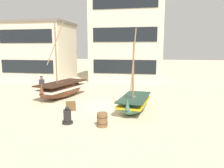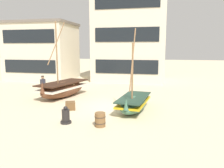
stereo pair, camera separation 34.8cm
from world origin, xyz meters
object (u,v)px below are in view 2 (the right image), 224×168
object	(u,v)px
fishing_boat_near_left	(134,103)
fisherman_by_hull	(43,87)
fishing_boat_centre_large	(63,89)
wooden_barrel	(100,120)
harbor_building_annex	(43,51)
capstan_winch	(66,116)
cargo_crate	(70,106)
harbor_building_main	(130,36)

from	to	relation	value
fishing_boat_near_left	fisherman_by_hull	distance (m)	7.77
fishing_boat_centre_large	wooden_barrel	distance (m)	7.37
fisherman_by_hull	harbor_building_annex	size ratio (longest dim) A/B	0.22
capstan_winch	harbor_building_annex	bearing A→B (deg)	122.99
harbor_building_annex	fisherman_by_hull	bearing A→B (deg)	-60.75
fishing_boat_centre_large	capstan_winch	xyz separation A→B (m)	(2.76, -5.64, -0.30)
wooden_barrel	cargo_crate	world-z (taller)	wooden_barrel
capstan_winch	cargo_crate	size ratio (longest dim) A/B	1.51
cargo_crate	fishing_boat_near_left	bearing A→B (deg)	8.08
fishing_boat_centre_large	fisherman_by_hull	xyz separation A→B (m)	(-1.51, -0.34, 0.17)
wooden_barrel	cargo_crate	distance (m)	3.63
fisherman_by_hull	cargo_crate	world-z (taller)	fisherman_by_hull
fishing_boat_near_left	cargo_crate	size ratio (longest dim) A/B	8.30
fisherman_by_hull	capstan_winch	xyz separation A→B (m)	(4.27, -5.30, -0.48)
fishing_boat_centre_large	capstan_winch	world-z (taller)	fishing_boat_centre_large
fishing_boat_centre_large	capstan_winch	size ratio (longest dim) A/B	6.39
harbor_building_annex	wooden_barrel	bearing A→B (deg)	-52.37
fisherman_by_hull	fishing_boat_near_left	bearing A→B (deg)	-17.50
capstan_winch	cargo_crate	world-z (taller)	capstan_winch
fishing_boat_near_left	capstan_winch	world-z (taller)	fishing_boat_near_left
fishing_boat_centre_large	harbor_building_main	size ratio (longest dim) A/B	0.56
wooden_barrel	harbor_building_annex	distance (m)	18.85
capstan_winch	fishing_boat_near_left	bearing A→B (deg)	43.41
fisherman_by_hull	harbor_building_main	world-z (taller)	harbor_building_main
harbor_building_main	fishing_boat_centre_large	bearing A→B (deg)	-110.47
fishing_boat_centre_large	cargo_crate	size ratio (longest dim) A/B	9.62
wooden_barrel	harbor_building_annex	xyz separation A→B (m)	(-11.35, 14.73, 3.07)
cargo_crate	harbor_building_annex	xyz separation A→B (m)	(-8.72, 12.23, 3.17)
fishing_boat_near_left	harbor_building_annex	size ratio (longest dim) A/B	0.65
fishing_boat_centre_large	fishing_boat_near_left	bearing A→B (deg)	-24.44
wooden_barrel	harbor_building_main	xyz separation A→B (m)	(-0.78, 16.00, 4.83)
wooden_barrel	harbor_building_annex	world-z (taller)	harbor_building_annex
capstan_winch	cargo_crate	distance (m)	2.53
fishing_boat_centre_large	harbor_building_annex	xyz separation A→B (m)	(-6.74, 8.99, 2.76)
fishing_boat_centre_large	fisherman_by_hull	world-z (taller)	fishing_boat_centre_large
fisherman_by_hull	cargo_crate	distance (m)	4.57
fishing_boat_centre_large	wooden_barrel	xyz separation A→B (m)	(4.62, -5.73, -0.31)
fishing_boat_centre_large	wooden_barrel	bearing A→B (deg)	-51.16
capstan_winch	fishing_boat_centre_large	bearing A→B (deg)	116.10
fishing_boat_near_left	capstan_winch	xyz separation A→B (m)	(-3.13, -2.96, -0.15)
fishing_boat_centre_large	capstan_winch	distance (m)	6.29
cargo_crate	wooden_barrel	bearing A→B (deg)	-43.53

